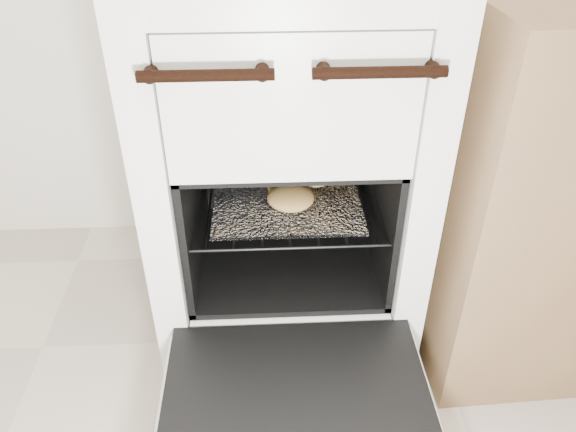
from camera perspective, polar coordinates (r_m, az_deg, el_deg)
name	(u,v)px	position (r m, az deg, el deg)	size (l,w,h in m)	color
stove	(285,165)	(1.32, -0.30, 5.19)	(0.58, 0.64, 0.89)	white
oven_door	(297,405)	(1.11, 0.93, -18.67)	(0.52, 0.40, 0.04)	black
oven_rack	(286,197)	(1.29, -0.17, 1.97)	(0.42, 0.40, 0.01)	black
foil_sheet	(287,199)	(1.27, -0.13, 1.72)	(0.33, 0.29, 0.01)	white
baked_rolls	(305,180)	(1.29, 1.77, 3.67)	(0.20, 0.23, 0.05)	tan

